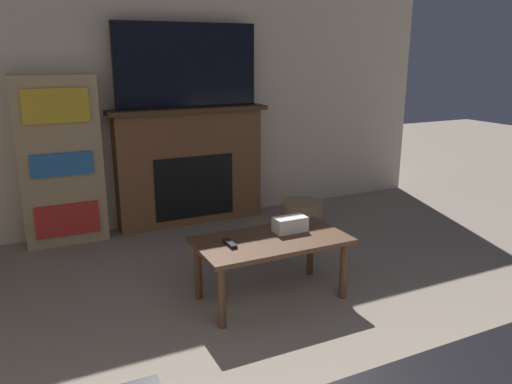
# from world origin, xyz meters

# --- Properties ---
(wall_back) EXTENTS (5.80, 0.06, 2.70)m
(wall_back) POSITION_xyz_m (0.00, 4.61, 1.35)
(wall_back) COLOR beige
(wall_back) RESTS_ON ground_plane
(fireplace) EXTENTS (1.48, 0.28, 1.10)m
(fireplace) POSITION_xyz_m (0.22, 4.46, 0.55)
(fireplace) COLOR brown
(fireplace) RESTS_ON ground_plane
(tv) EXTENTS (1.31, 0.03, 0.74)m
(tv) POSITION_xyz_m (0.22, 4.44, 1.47)
(tv) COLOR black
(tv) RESTS_ON fireplace
(coffee_table) EXTENTS (0.99, 0.53, 0.42)m
(coffee_table) POSITION_xyz_m (0.18, 2.73, 0.37)
(coffee_table) COLOR brown
(coffee_table) RESTS_ON ground_plane
(tissue_box) EXTENTS (0.22, 0.12, 0.10)m
(tissue_box) POSITION_xyz_m (0.35, 2.80, 0.47)
(tissue_box) COLOR white
(tissue_box) RESTS_ON coffee_table
(remote_control) EXTENTS (0.04, 0.15, 0.02)m
(remote_control) POSITION_xyz_m (-0.11, 2.74, 0.43)
(remote_control) COLOR black
(remote_control) RESTS_ON coffee_table
(bookshelf) EXTENTS (0.66, 0.29, 1.42)m
(bookshelf) POSITION_xyz_m (-0.92, 4.44, 0.71)
(bookshelf) COLOR tan
(bookshelf) RESTS_ON ground_plane
(storage_basket) EXTENTS (0.40, 0.40, 0.19)m
(storage_basket) POSITION_xyz_m (1.20, 4.01, 0.10)
(storage_basket) COLOR tan
(storage_basket) RESTS_ON ground_plane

